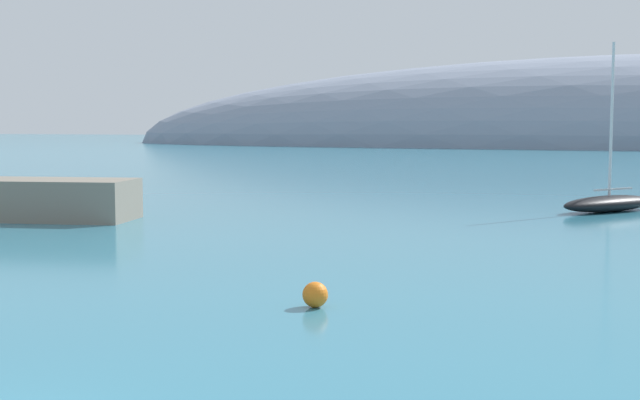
{
  "coord_description": "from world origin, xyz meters",
  "views": [
    {
      "loc": [
        9.58,
        -10.66,
        5.11
      ],
      "look_at": [
        -2.42,
        24.53,
        1.74
      ],
      "focal_mm": 48.35,
      "sensor_mm": 36.0,
      "label": 1
    }
  ],
  "objects": [
    {
      "name": "sailboat_black_near_shore",
      "position": [
        9.43,
        41.11,
        0.54
      ],
      "size": [
        6.08,
        6.81,
        9.62
      ],
      "rotation": [
        0.0,
        0.0,
        4.03
      ],
      "color": "black",
      "rests_on": "water"
    },
    {
      "name": "mooring_buoy_orange",
      "position": [
        1.89,
        11.47,
        0.36
      ],
      "size": [
        0.72,
        0.72,
        0.72
      ],
      "primitive_type": "sphere",
      "color": "orange",
      "rests_on": "water"
    }
  ]
}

